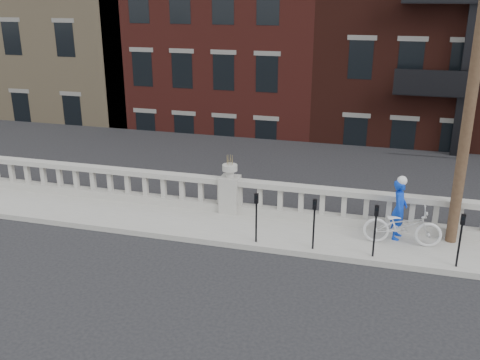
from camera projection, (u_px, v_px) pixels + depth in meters
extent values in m
plane|color=black|center=(182.00, 280.00, 12.50)|extent=(120.00, 120.00, 0.00)
cube|color=gray|center=(221.00, 226.00, 15.20)|extent=(32.00, 2.20, 0.15)
cube|color=gray|center=(230.00, 207.00, 16.00)|extent=(28.00, 0.34, 0.25)
cube|color=gray|center=(230.00, 182.00, 15.73)|extent=(28.00, 0.34, 0.16)
cube|color=gray|center=(230.00, 194.00, 15.86)|extent=(0.55, 0.55, 1.10)
cylinder|color=gray|center=(230.00, 173.00, 15.64)|extent=(0.24, 0.24, 0.20)
cylinder|color=gray|center=(230.00, 168.00, 15.58)|extent=(0.44, 0.44, 0.18)
cube|color=#605E59|center=(234.00, 281.00, 17.21)|extent=(36.00, 0.50, 5.15)
cube|color=black|center=(320.00, 166.00, 37.81)|extent=(80.00, 44.00, 0.50)
cube|color=#595651|center=(215.00, 236.00, 21.68)|extent=(16.00, 7.00, 4.00)
cube|color=#927E5E|center=(52.00, 15.00, 34.22)|extent=(18.00, 16.00, 20.00)
cube|color=#4E1B16|center=(243.00, 72.00, 30.98)|extent=(10.00, 14.00, 14.00)
cube|color=black|center=(426.00, 65.00, 28.17)|extent=(10.00, 14.00, 15.50)
cylinder|color=#422D1E|center=(478.00, 47.00, 12.47)|extent=(0.28, 0.28, 10.00)
cylinder|color=black|center=(256.00, 223.00, 13.90)|extent=(0.05, 0.05, 1.10)
cube|color=black|center=(256.00, 198.00, 13.68)|extent=(0.10, 0.08, 0.26)
cube|color=black|center=(256.00, 197.00, 13.62)|extent=(0.06, 0.01, 0.08)
cylinder|color=black|center=(314.00, 229.00, 13.52)|extent=(0.05, 0.05, 1.10)
cube|color=black|center=(315.00, 204.00, 13.29)|extent=(0.10, 0.08, 0.26)
cube|color=black|center=(315.00, 203.00, 13.24)|extent=(0.06, 0.01, 0.08)
cylinder|color=black|center=(374.00, 236.00, 13.13)|extent=(0.05, 0.05, 1.10)
cube|color=black|center=(377.00, 211.00, 12.91)|extent=(0.10, 0.08, 0.26)
cube|color=black|center=(377.00, 210.00, 12.85)|extent=(0.06, 0.01, 0.08)
cylinder|color=black|center=(459.00, 246.00, 12.63)|extent=(0.05, 0.05, 1.10)
cube|color=black|center=(463.00, 219.00, 12.41)|extent=(0.10, 0.08, 0.26)
cube|color=black|center=(463.00, 219.00, 12.35)|extent=(0.06, 0.01, 0.08)
imported|color=silver|center=(402.00, 226.00, 13.79)|extent=(2.01, 0.80, 1.04)
imported|color=#0C37C1|center=(399.00, 209.00, 14.06)|extent=(0.49, 0.65, 1.63)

